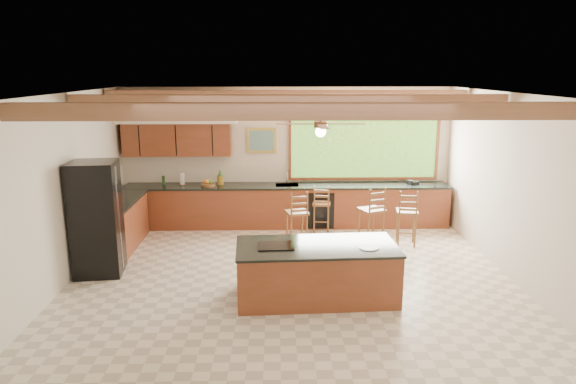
{
  "coord_description": "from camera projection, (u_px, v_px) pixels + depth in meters",
  "views": [
    {
      "loc": [
        -0.25,
        -7.94,
        3.36
      ],
      "look_at": [
        -0.03,
        0.8,
        1.27
      ],
      "focal_mm": 32.0,
      "sensor_mm": 36.0,
      "label": 1
    }
  ],
  "objects": [
    {
      "name": "bar_stool_d",
      "position": [
        408.0,
        213.0,
        9.91
      ],
      "size": [
        0.46,
        0.46,
        1.12
      ],
      "rotation": [
        0.0,
        0.0,
        -0.16
      ],
      "color": "brown",
      "rests_on": "ground"
    },
    {
      "name": "bar_stool_c",
      "position": [
        372.0,
        211.0,
        9.88
      ],
      "size": [
        0.55,
        0.56,
        1.18
      ],
      "rotation": [
        0.0,
        0.0,
        0.4
      ],
      "color": "brown",
      "rests_on": "ground"
    },
    {
      "name": "bar_stool_b",
      "position": [
        322.0,
        205.0,
        10.71
      ],
      "size": [
        0.41,
        0.41,
        1.03
      ],
      "rotation": [
        0.0,
        0.0,
        -0.11
      ],
      "color": "brown",
      "rests_on": "ground"
    },
    {
      "name": "island",
      "position": [
        316.0,
        271.0,
        7.67
      ],
      "size": [
        2.43,
        1.23,
        0.85
      ],
      "rotation": [
        0.0,
        0.0,
        0.05
      ],
      "color": "brown",
      "rests_on": "ground"
    },
    {
      "name": "refrigerator",
      "position": [
        97.0,
        219.0,
        8.49
      ],
      "size": [
        0.82,
        0.8,
        1.91
      ],
      "rotation": [
        0.0,
        0.0,
        0.1
      ],
      "color": "black",
      "rests_on": "ground"
    },
    {
      "name": "ground",
      "position": [
        291.0,
        277.0,
        8.51
      ],
      "size": [
        7.2,
        7.2,
        0.0
      ],
      "primitive_type": "plane",
      "color": "beige",
      "rests_on": "ground"
    },
    {
      "name": "room_shell",
      "position": [
        280.0,
        139.0,
        8.63
      ],
      "size": [
        7.27,
        6.54,
        3.02
      ],
      "color": "beige",
      "rests_on": "ground"
    },
    {
      "name": "bar_stool_a",
      "position": [
        297.0,
        214.0,
        9.86
      ],
      "size": [
        0.48,
        0.48,
        1.11
      ],
      "rotation": [
        0.0,
        0.0,
        0.24
      ],
      "color": "brown",
      "rests_on": "ground"
    },
    {
      "name": "counter_run",
      "position": [
        249.0,
        210.0,
        10.83
      ],
      "size": [
        7.12,
        3.1,
        1.25
      ],
      "color": "brown",
      "rests_on": "ground"
    }
  ]
}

